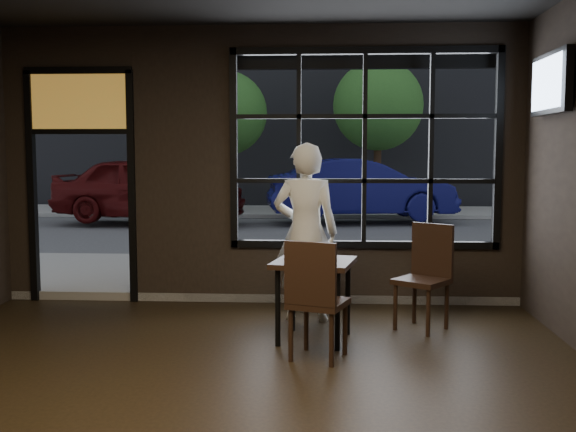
# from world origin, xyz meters

# --- Properties ---
(floor) EXTENTS (6.00, 7.00, 0.02)m
(floor) POSITION_xyz_m (0.00, 0.00, -0.01)
(floor) COLOR black
(floor) RESTS_ON ground
(window_frame) EXTENTS (3.06, 0.12, 2.28)m
(window_frame) POSITION_xyz_m (1.20, 3.50, 1.80)
(window_frame) COLOR black
(window_frame) RESTS_ON ground
(stained_transom) EXTENTS (1.20, 0.06, 0.70)m
(stained_transom) POSITION_xyz_m (-2.10, 3.50, 2.35)
(stained_transom) COLOR orange
(stained_transom) RESTS_ON ground
(street_asphalt) EXTENTS (60.00, 41.00, 0.04)m
(street_asphalt) POSITION_xyz_m (0.00, 24.00, -0.02)
(street_asphalt) COLOR #545456
(street_asphalt) RESTS_ON ground
(building_across) EXTENTS (28.00, 12.00, 15.00)m
(building_across) POSITION_xyz_m (0.00, 23.00, 7.50)
(building_across) COLOR #5B5956
(building_across) RESTS_ON ground
(cafe_table) EXTENTS (0.83, 0.83, 0.77)m
(cafe_table) POSITION_xyz_m (0.66, 1.96, 0.38)
(cafe_table) COLOR black
(cafe_table) RESTS_ON floor
(chair_near) EXTENTS (0.57, 0.57, 1.03)m
(chair_near) POSITION_xyz_m (0.71, 1.41, 0.52)
(chair_near) COLOR black
(chair_near) RESTS_ON floor
(chair_window) EXTENTS (0.64, 0.64, 1.05)m
(chair_window) POSITION_xyz_m (1.72, 2.40, 0.52)
(chair_window) COLOR black
(chair_window) RESTS_ON floor
(man) EXTENTS (0.71, 0.50, 1.86)m
(man) POSITION_xyz_m (0.55, 2.72, 0.93)
(man) COLOR silver
(man) RESTS_ON floor
(hotdog) EXTENTS (0.20, 0.09, 0.06)m
(hotdog) POSITION_xyz_m (0.63, 2.13, 0.79)
(hotdog) COLOR tan
(hotdog) RESTS_ON cafe_table
(cup) EXTENTS (0.15, 0.15, 0.10)m
(cup) POSITION_xyz_m (0.48, 1.85, 0.81)
(cup) COLOR silver
(cup) RESTS_ON cafe_table
(tv) EXTENTS (0.11, 1.01, 0.59)m
(tv) POSITION_xyz_m (2.93, 2.48, 2.42)
(tv) COLOR black
(tv) RESTS_ON wall_right
(navy_car) EXTENTS (4.74, 2.29, 1.50)m
(navy_car) POSITION_xyz_m (1.61, 12.33, 0.85)
(navy_car) COLOR #0D0E49
(navy_car) RESTS_ON street_asphalt
(maroon_car) EXTENTS (4.76, 2.35, 1.56)m
(maroon_car) POSITION_xyz_m (-3.47, 11.71, 0.88)
(maroon_car) COLOR #470A0A
(maroon_car) RESTS_ON street_asphalt
(tree_left) EXTENTS (2.34, 2.34, 4.00)m
(tree_left) POSITION_xyz_m (-2.06, 14.51, 2.82)
(tree_left) COLOR #332114
(tree_left) RESTS_ON street_asphalt
(tree_right) EXTENTS (2.53, 2.53, 4.31)m
(tree_right) POSITION_xyz_m (2.20, 14.92, 3.04)
(tree_right) COLOR #332114
(tree_right) RESTS_ON street_asphalt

